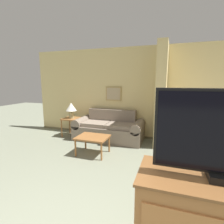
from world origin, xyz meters
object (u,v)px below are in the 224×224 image
coffee_table (93,139)px  table_lamp (71,108)px  couch (109,129)px  bed (217,148)px  backpack (220,126)px

coffee_table → table_lamp: (-1.18, 1.03, 0.49)m
coffee_table → table_lamp: bearing=138.9°
couch → coffee_table: bearing=-89.8°
coffee_table → bed: (2.57, 0.45, -0.07)m
bed → coffee_table: bearing=-170.1°
couch → coffee_table: size_ratio=2.78×
coffee_table → bed: size_ratio=0.34×
table_lamp → bed: table_lamp is taller
couch → bed: couch is taller
table_lamp → bed: bearing=-8.8°
table_lamp → backpack: size_ratio=1.05×
couch → table_lamp: 1.30m
couch → bed: bearing=-14.1°
coffee_table → backpack: (2.53, 0.24, 0.44)m
couch → table_lamp: table_lamp is taller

